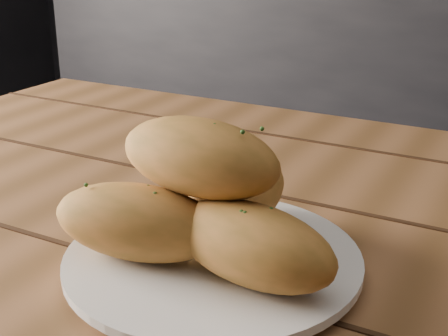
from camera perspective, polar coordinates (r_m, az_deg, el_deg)
plate at (r=0.54m, az=-1.01°, el=-8.59°), size 0.26×0.26×0.02m
bread_rolls at (r=0.52m, az=-1.72°, el=-3.36°), size 0.26×0.21×0.12m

